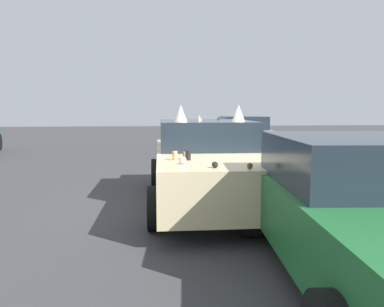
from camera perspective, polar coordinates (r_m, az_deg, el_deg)
ground_plane at (r=6.79m, az=2.54°, el=-7.53°), size 60.00×60.00×0.00m
art_car_decorated at (r=6.74m, az=2.47°, el=-1.32°), size 4.60×2.13×1.75m
parked_sedan_behind_right at (r=14.30m, az=7.59°, el=2.86°), size 4.20×2.11×1.41m
parked_sedan_near_left at (r=4.04m, az=25.54°, el=-7.99°), size 4.53×2.29×1.41m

